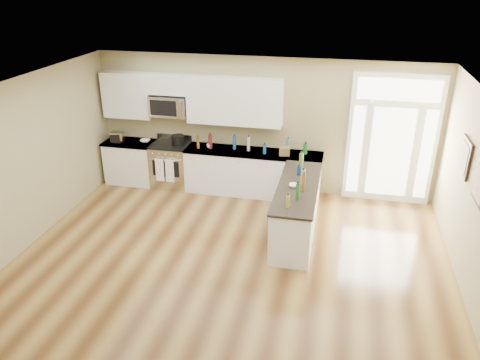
# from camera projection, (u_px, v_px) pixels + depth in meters

# --- Properties ---
(ground) EXTENTS (8.00, 8.00, 0.00)m
(ground) POSITION_uv_depth(u_px,v_px,m) (213.00, 305.00, 6.64)
(ground) COLOR #4F3116
(room_shell) EXTENTS (8.00, 8.00, 8.00)m
(room_shell) POSITION_uv_depth(u_px,v_px,m) (209.00, 197.00, 5.93)
(room_shell) COLOR #968B5F
(room_shell) RESTS_ON ground
(back_cabinet_left) EXTENTS (1.10, 0.66, 0.94)m
(back_cabinet_left) POSITION_uv_depth(u_px,v_px,m) (132.00, 163.00, 10.30)
(back_cabinet_left) COLOR white
(back_cabinet_left) RESTS_ON ground
(back_cabinet_right) EXTENTS (2.85, 0.66, 0.94)m
(back_cabinet_right) POSITION_uv_depth(u_px,v_px,m) (253.00, 174.00, 9.76)
(back_cabinet_right) COLOR white
(back_cabinet_right) RESTS_ON ground
(peninsula_cabinet) EXTENTS (0.69, 2.32, 0.94)m
(peninsula_cabinet) POSITION_uv_depth(u_px,v_px,m) (296.00, 211.00, 8.26)
(peninsula_cabinet) COLOR white
(peninsula_cabinet) RESTS_ON ground
(upper_cabinet_left) EXTENTS (1.04, 0.33, 0.95)m
(upper_cabinet_left) POSITION_uv_depth(u_px,v_px,m) (128.00, 95.00, 9.82)
(upper_cabinet_left) COLOR white
(upper_cabinet_left) RESTS_ON room_shell
(upper_cabinet_right) EXTENTS (1.94, 0.33, 0.95)m
(upper_cabinet_right) POSITION_uv_depth(u_px,v_px,m) (234.00, 101.00, 9.36)
(upper_cabinet_right) COLOR white
(upper_cabinet_right) RESTS_ON room_shell
(upper_cabinet_short) EXTENTS (0.82, 0.33, 0.40)m
(upper_cabinet_short) POSITION_uv_depth(u_px,v_px,m) (169.00, 84.00, 9.52)
(upper_cabinet_short) COLOR white
(upper_cabinet_short) RESTS_ON room_shell
(microwave) EXTENTS (0.78, 0.41, 0.42)m
(microwave) POSITION_uv_depth(u_px,v_px,m) (169.00, 106.00, 9.67)
(microwave) COLOR silver
(microwave) RESTS_ON room_shell
(entry_door) EXTENTS (1.70, 0.10, 2.60)m
(entry_door) POSITION_uv_depth(u_px,v_px,m) (392.00, 140.00, 9.10)
(entry_door) COLOR white
(entry_door) RESTS_ON ground
(wall_art_near) EXTENTS (0.05, 0.58, 0.58)m
(wall_art_near) POSITION_uv_depth(u_px,v_px,m) (465.00, 157.00, 7.20)
(wall_art_near) COLOR black
(wall_art_near) RESTS_ON room_shell
(kitchen_range) EXTENTS (0.79, 0.70, 1.08)m
(kitchen_range) POSITION_uv_depth(u_px,v_px,m) (171.00, 165.00, 10.10)
(kitchen_range) COLOR silver
(kitchen_range) RESTS_ON ground
(stockpot) EXTENTS (0.34, 0.34, 0.21)m
(stockpot) POSITION_uv_depth(u_px,v_px,m) (178.00, 140.00, 9.87)
(stockpot) COLOR black
(stockpot) RESTS_ON kitchen_range
(toaster_oven) EXTENTS (0.30, 0.25, 0.22)m
(toaster_oven) POSITION_uv_depth(u_px,v_px,m) (117.00, 137.00, 10.03)
(toaster_oven) COLOR silver
(toaster_oven) RESTS_ON back_cabinet_left
(cardboard_box) EXTENTS (0.23, 0.18, 0.17)m
(cardboard_box) POSITION_uv_depth(u_px,v_px,m) (284.00, 151.00, 9.33)
(cardboard_box) COLOR brown
(cardboard_box) RESTS_ON back_cabinet_right
(bowl_left) EXTENTS (0.23, 0.23, 0.05)m
(bowl_left) POSITION_uv_depth(u_px,v_px,m) (145.00, 141.00, 10.06)
(bowl_left) COLOR white
(bowl_left) RESTS_ON back_cabinet_left
(bowl_peninsula) EXTENTS (0.17, 0.17, 0.05)m
(bowl_peninsula) POSITION_uv_depth(u_px,v_px,m) (294.00, 186.00, 7.99)
(bowl_peninsula) COLOR white
(bowl_peninsula) RESTS_ON peninsula_cabinet
(cup_counter) EXTENTS (0.14, 0.14, 0.09)m
(cup_counter) POSITION_uv_depth(u_px,v_px,m) (209.00, 146.00, 9.72)
(cup_counter) COLOR white
(cup_counter) RESTS_ON back_cabinet_right
(counter_bottles) EXTENTS (2.39, 2.46, 0.30)m
(counter_bottles) POSITION_uv_depth(u_px,v_px,m) (273.00, 158.00, 8.84)
(counter_bottles) COLOR #19591E
(counter_bottles) RESTS_ON back_cabinet_right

